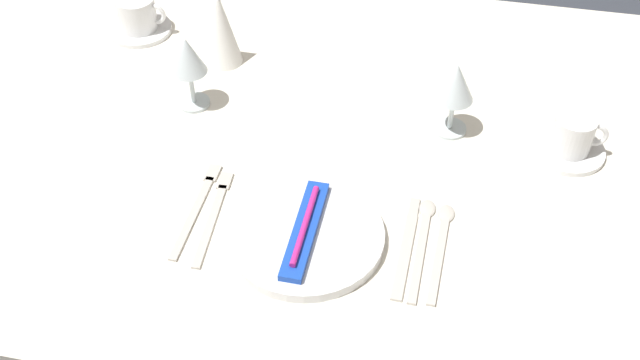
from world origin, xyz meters
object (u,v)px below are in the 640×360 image
object	(u,v)px
fork_inner	(197,206)
spoon_dessert	(442,240)
fork_outer	(214,213)
spoon_soup	(423,237)
dinner_plate	(305,236)
wine_glass_left	(188,59)
coffee_cup_right	(574,134)
wine_glass_centre	(456,86)
coffee_cup_left	(137,13)
dinner_knife	(406,249)
napkin_folded	(221,28)
toothbrush_package	(305,229)

from	to	relation	value
fork_inner	spoon_dessert	world-z (taller)	spoon_dessert
fork_outer	spoon_soup	distance (m)	0.35
dinner_plate	wine_glass_left	bearing A→B (deg)	133.60
fork_inner	coffee_cup_right	world-z (taller)	coffee_cup_right
wine_glass_centre	fork_inner	bearing A→B (deg)	-144.41
fork_outer	coffee_cup_left	distance (m)	0.59
spoon_dessert	coffee_cup_right	world-z (taller)	coffee_cup_right
dinner_knife	wine_glass_centre	xyz separation A→B (m)	(0.04, 0.31, 0.10)
wine_glass_centre	napkin_folded	distance (m)	0.49
spoon_soup	wine_glass_centre	size ratio (longest dim) A/B	1.52
coffee_cup_left	wine_glass_left	distance (m)	0.30
spoon_soup	napkin_folded	world-z (taller)	napkin_folded
dinner_knife	spoon_dessert	distance (m)	0.06
coffee_cup_right	napkin_folded	xyz separation A→B (m)	(-0.69, 0.15, 0.04)
fork_outer	napkin_folded	size ratio (longest dim) A/B	1.36
coffee_cup_left	wine_glass_left	size ratio (longest dim) A/B	0.72
fork_inner	napkin_folded	distance (m)	0.43
toothbrush_package	wine_glass_centre	size ratio (longest dim) A/B	1.43
wine_glass_left	napkin_folded	xyz separation A→B (m)	(0.02, 0.15, -0.03)
coffee_cup_right	toothbrush_package	bearing A→B (deg)	-144.59
dinner_knife	spoon_soup	world-z (taller)	spoon_soup
dinner_knife	spoon_soup	distance (m)	0.04
coffee_cup_left	wine_glass_centre	size ratio (longest dim) A/B	0.73
spoon_dessert	toothbrush_package	bearing A→B (deg)	-169.35
dinner_plate	fork_outer	world-z (taller)	dinner_plate
spoon_soup	spoon_dessert	distance (m)	0.03
wine_glass_centre	napkin_folded	size ratio (longest dim) A/B	0.92
dinner_knife	coffee_cup_left	xyz separation A→B (m)	(-0.64, 0.51, 0.04)
dinner_plate	wine_glass_centre	size ratio (longest dim) A/B	1.75
fork_outer	spoon_dessert	bearing A→B (deg)	2.50
toothbrush_package	dinner_knife	world-z (taller)	toothbrush_package
coffee_cup_left	wine_glass_left	xyz separation A→B (m)	(0.19, -0.22, 0.06)
wine_glass_left	dinner_knife	bearing A→B (deg)	-32.93
fork_outer	spoon_soup	bearing A→B (deg)	2.97
fork_inner	wine_glass_centre	distance (m)	0.50
toothbrush_package	dinner_knife	bearing A→B (deg)	3.55
dinner_plate	wine_glass_centre	bearing A→B (deg)	57.42
dinner_plate	napkin_folded	bearing A→B (deg)	120.97
spoon_dessert	fork_outer	bearing A→B (deg)	-177.50
fork_outer	spoon_soup	size ratio (longest dim) A/B	0.98
coffee_cup_left	coffee_cup_right	bearing A→B (deg)	-13.59
dinner_knife	napkin_folded	bearing A→B (deg)	134.50
toothbrush_package	coffee_cup_left	world-z (taller)	coffee_cup_left
toothbrush_package	fork_inner	distance (m)	0.20
dinner_plate	coffee_cup_left	distance (m)	0.71
fork_inner	coffee_cup_left	xyz separation A→B (m)	(-0.29, 0.48, 0.04)
spoon_soup	coffee_cup_left	xyz separation A→B (m)	(-0.66, 0.48, 0.04)
fork_outer	fork_inner	distance (m)	0.03
dinner_knife	napkin_folded	xyz separation A→B (m)	(-0.43, 0.44, 0.08)
wine_glass_left	napkin_folded	world-z (taller)	napkin_folded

